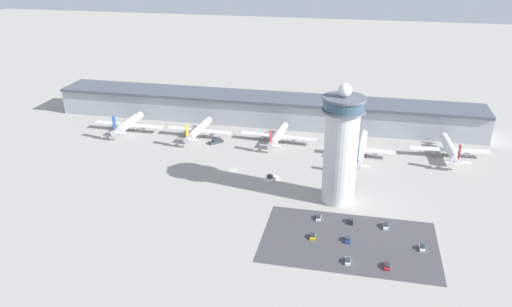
{
  "coord_description": "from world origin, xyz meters",
  "views": [
    {
      "loc": [
        55.95,
        -209.29,
        102.83
      ],
      "look_at": [
        9.37,
        5.62,
        7.4
      ],
      "focal_mm": 35.0,
      "sensor_mm": 36.0,
      "label": 1
    }
  ],
  "objects_px": {
    "airplane_gate_alpha": "(128,124)",
    "car_yellow_taxi": "(348,261)",
    "airplane_gate_delta": "(361,149)",
    "car_navy_sedan": "(319,218)",
    "car_green_van": "(387,266)",
    "car_white_wagon": "(348,240)",
    "airplane_gate_bravo": "(198,130)",
    "car_silver_sedan": "(313,236)",
    "service_truck_catering": "(333,156)",
    "airplane_gate_charlie": "(278,136)",
    "car_blue_compact": "(351,221)",
    "control_tower": "(341,147)",
    "car_red_hatchback": "(422,248)",
    "service_truck_baggage": "(216,142)",
    "car_grey_coupe": "(385,226)",
    "service_truck_fuel": "(271,179)",
    "airplane_gate_echo": "(450,149)"
  },
  "relations": [
    {
      "from": "airplane_gate_charlie",
      "to": "car_blue_compact",
      "type": "bearing_deg",
      "value": -60.84
    },
    {
      "from": "airplane_gate_alpha",
      "to": "car_blue_compact",
      "type": "height_order",
      "value": "airplane_gate_alpha"
    },
    {
      "from": "airplane_gate_echo",
      "to": "car_navy_sedan",
      "type": "bearing_deg",
      "value": -128.3
    },
    {
      "from": "car_white_wagon",
      "to": "car_silver_sedan",
      "type": "bearing_deg",
      "value": -177.12
    },
    {
      "from": "service_truck_baggage",
      "to": "car_white_wagon",
      "type": "bearing_deg",
      "value": -47.45
    },
    {
      "from": "airplane_gate_echo",
      "to": "car_grey_coupe",
      "type": "bearing_deg",
      "value": -113.68
    },
    {
      "from": "airplane_gate_bravo",
      "to": "car_silver_sedan",
      "type": "xyz_separation_m",
      "value": [
        73.49,
        -87.86,
        -4.04
      ]
    },
    {
      "from": "airplane_gate_alpha",
      "to": "airplane_gate_bravo",
      "type": "bearing_deg",
      "value": -1.16
    },
    {
      "from": "airplane_gate_echo",
      "to": "car_grey_coupe",
      "type": "height_order",
      "value": "airplane_gate_echo"
    },
    {
      "from": "airplane_gate_delta",
      "to": "car_yellow_taxi",
      "type": "xyz_separation_m",
      "value": [
        -1.87,
        -92.2,
        -3.81
      ]
    },
    {
      "from": "car_green_van",
      "to": "car_yellow_taxi",
      "type": "bearing_deg",
      "value": 179.99
    },
    {
      "from": "car_yellow_taxi",
      "to": "service_truck_baggage",
      "type": "bearing_deg",
      "value": 128.49
    },
    {
      "from": "car_blue_compact",
      "to": "car_silver_sedan",
      "type": "relative_size",
      "value": 1.0
    },
    {
      "from": "car_green_van",
      "to": "car_white_wagon",
      "type": "height_order",
      "value": "car_white_wagon"
    },
    {
      "from": "car_red_hatchback",
      "to": "control_tower",
      "type": "bearing_deg",
      "value": 136.45
    },
    {
      "from": "airplane_gate_charlie",
      "to": "car_green_van",
      "type": "height_order",
      "value": "airplane_gate_charlie"
    },
    {
      "from": "service_truck_baggage",
      "to": "car_silver_sedan",
      "type": "height_order",
      "value": "service_truck_baggage"
    },
    {
      "from": "airplane_gate_bravo",
      "to": "service_truck_catering",
      "type": "height_order",
      "value": "airplane_gate_bravo"
    },
    {
      "from": "car_green_van",
      "to": "control_tower",
      "type": "bearing_deg",
      "value": 113.99
    },
    {
      "from": "airplane_gate_bravo",
      "to": "car_white_wagon",
      "type": "distance_m",
      "value": 122.79
    },
    {
      "from": "airplane_gate_echo",
      "to": "car_navy_sedan",
      "type": "relative_size",
      "value": 8.8
    },
    {
      "from": "airplane_gate_delta",
      "to": "car_navy_sedan",
      "type": "distance_m",
      "value": 66.99
    },
    {
      "from": "car_green_van",
      "to": "airplane_gate_delta",
      "type": "bearing_deg",
      "value": 96.94
    },
    {
      "from": "airplane_gate_bravo",
      "to": "car_grey_coupe",
      "type": "bearing_deg",
      "value": -36.66
    },
    {
      "from": "service_truck_catering",
      "to": "car_red_hatchback",
      "type": "height_order",
      "value": "service_truck_catering"
    },
    {
      "from": "airplane_gate_delta",
      "to": "service_truck_catering",
      "type": "distance_m",
      "value": 14.46
    },
    {
      "from": "car_navy_sedan",
      "to": "car_yellow_taxi",
      "type": "bearing_deg",
      "value": -64.77
    },
    {
      "from": "car_red_hatchback",
      "to": "car_yellow_taxi",
      "type": "height_order",
      "value": "car_red_hatchback"
    },
    {
      "from": "airplane_gate_delta",
      "to": "car_blue_compact",
      "type": "bearing_deg",
      "value": -91.73
    },
    {
      "from": "airplane_gate_charlie",
      "to": "airplane_gate_delta",
      "type": "distance_m",
      "value": 45.59
    },
    {
      "from": "control_tower",
      "to": "airplane_gate_alpha",
      "type": "height_order",
      "value": "control_tower"
    },
    {
      "from": "airplane_gate_bravo",
      "to": "car_green_van",
      "type": "relative_size",
      "value": 8.05
    },
    {
      "from": "airplane_gate_delta",
      "to": "airplane_gate_echo",
      "type": "bearing_deg",
      "value": 11.93
    },
    {
      "from": "car_silver_sedan",
      "to": "airplane_gate_bravo",
      "type": "bearing_deg",
      "value": 129.91
    },
    {
      "from": "control_tower",
      "to": "car_navy_sedan",
      "type": "relative_size",
      "value": 11.42
    },
    {
      "from": "service_truck_catering",
      "to": "service_truck_baggage",
      "type": "relative_size",
      "value": 0.95
    },
    {
      "from": "car_blue_compact",
      "to": "car_green_van",
      "type": "bearing_deg",
      "value": -63.79
    },
    {
      "from": "car_yellow_taxi",
      "to": "car_white_wagon",
      "type": "height_order",
      "value": "car_white_wagon"
    },
    {
      "from": "service_truck_catering",
      "to": "car_navy_sedan",
      "type": "xyz_separation_m",
      "value": [
        -1.13,
        -61.16,
        -0.38
      ]
    },
    {
      "from": "service_truck_catering",
      "to": "car_silver_sedan",
      "type": "relative_size",
      "value": 1.75
    },
    {
      "from": "airplane_gate_bravo",
      "to": "car_green_van",
      "type": "distance_m",
      "value": 141.95
    },
    {
      "from": "airplane_gate_alpha",
      "to": "car_yellow_taxi",
      "type": "bearing_deg",
      "value": -38.01
    },
    {
      "from": "airplane_gate_charlie",
      "to": "car_blue_compact",
      "type": "xyz_separation_m",
      "value": [
        42.38,
        -75.95,
        -3.36
      ]
    },
    {
      "from": "service_truck_catering",
      "to": "car_white_wagon",
      "type": "distance_m",
      "value": 75.51
    },
    {
      "from": "service_truck_catering",
      "to": "car_yellow_taxi",
      "type": "bearing_deg",
      "value": -82.53
    },
    {
      "from": "airplane_gate_charlie",
      "to": "car_silver_sedan",
      "type": "xyz_separation_m",
      "value": [
        28.99,
        -90.03,
        -3.42
      ]
    },
    {
      "from": "service_truck_catering",
      "to": "service_truck_baggage",
      "type": "distance_m",
      "value": 64.02
    },
    {
      "from": "airplane_gate_charlie",
      "to": "car_red_hatchback",
      "type": "height_order",
      "value": "airplane_gate_charlie"
    },
    {
      "from": "car_yellow_taxi",
      "to": "car_blue_compact",
      "type": "height_order",
      "value": "car_blue_compact"
    },
    {
      "from": "airplane_gate_delta",
      "to": "service_truck_fuel",
      "type": "distance_m",
      "value": 53.56
    }
  ]
}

